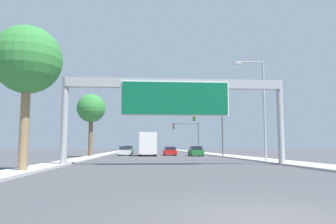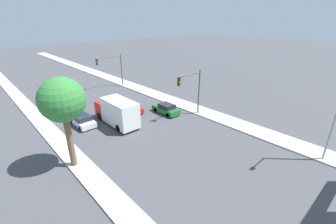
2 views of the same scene
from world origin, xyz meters
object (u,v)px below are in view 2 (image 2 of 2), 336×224
object	(u,v)px
car_mid_left	(130,108)
traffic_light_near_intersection	(193,87)
traffic_light_mid_block	(113,66)
car_mid_right	(166,109)
truck_box_primary	(117,112)
palm_tree_background	(62,101)
car_far_left	(58,102)
car_far_right	(82,121)

from	to	relation	value
car_mid_left	traffic_light_near_intersection	size ratio (longest dim) A/B	0.67
traffic_light_mid_block	car_mid_left	bearing A→B (deg)	-111.03
car_mid_right	truck_box_primary	distance (m)	7.24
car_mid_left	palm_tree_background	xyz separation A→B (m)	(-11.17, -7.42, 5.77)
palm_tree_background	car_mid_right	bearing A→B (deg)	13.63
car_far_left	truck_box_primary	bearing A→B (deg)	-73.73
car_mid_right	truck_box_primary	size ratio (longest dim) A/B	0.58
car_mid_left	palm_tree_background	world-z (taller)	palm_tree_background
traffic_light_near_intersection	car_mid_left	bearing A→B (deg)	127.24
car_far_left	traffic_light_mid_block	xyz separation A→B (m)	(11.97, 3.27, 3.56)
car_far_left	traffic_light_mid_block	size ratio (longest dim) A/B	0.68
car_mid_left	car_far_left	distance (m)	11.92
car_mid_left	truck_box_primary	distance (m)	4.35
car_far_left	car_mid_left	bearing A→B (deg)	-54.03
traffic_light_mid_block	car_far_left	bearing A→B (deg)	-164.72
car_far_left	traffic_light_near_intersection	xyz separation A→B (m)	(12.39, -16.73, 3.55)
car_far_right	car_mid_left	distance (m)	7.01
car_mid_left	car_mid_right	world-z (taller)	car_mid_right
traffic_light_mid_block	truck_box_primary	bearing A→B (deg)	-119.01
car_mid_left	traffic_light_near_intersection	world-z (taller)	traffic_light_near_intersection
car_far_right	car_mid_right	distance (m)	11.33
car_far_right	palm_tree_background	world-z (taller)	palm_tree_background
car_far_right	traffic_light_mid_block	world-z (taller)	traffic_light_mid_block
car_far_right	traffic_light_near_intersection	world-z (taller)	traffic_light_near_intersection
traffic_light_mid_block	palm_tree_background	size ratio (longest dim) A/B	0.74
car_far_right	traffic_light_mid_block	size ratio (longest dim) A/B	0.69
car_mid_right	palm_tree_background	bearing A→B (deg)	-166.37
car_mid_right	car_far_left	bearing A→B (deg)	127.85
car_far_right	car_far_left	xyz separation A→B (m)	(-0.00, 9.25, 0.04)
car_far_right	truck_box_primary	bearing A→B (deg)	-38.06
car_far_left	traffic_light_near_intersection	size ratio (longest dim) A/B	0.66
car_far_right	truck_box_primary	world-z (taller)	truck_box_primary
car_mid_right	traffic_light_near_intersection	world-z (taller)	traffic_light_near_intersection
car_far_right	palm_tree_background	size ratio (longest dim) A/B	0.51
traffic_light_near_intersection	traffic_light_mid_block	xyz separation A→B (m)	(-0.42, 20.00, 0.01)
truck_box_primary	car_far_left	bearing A→B (deg)	106.27
car_mid_left	car_mid_right	size ratio (longest dim) A/B	0.99
car_far_right	palm_tree_background	distance (m)	10.56
car_mid_right	traffic_light_near_intersection	distance (m)	5.17
car_far_left	truck_box_primary	xyz separation A→B (m)	(3.50, -12.00, 1.03)
car_mid_left	car_far_left	xyz separation A→B (m)	(-7.00, 9.65, 0.06)
car_far_right	traffic_light_mid_block	bearing A→B (deg)	46.31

